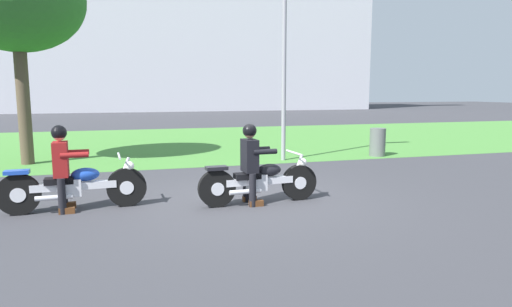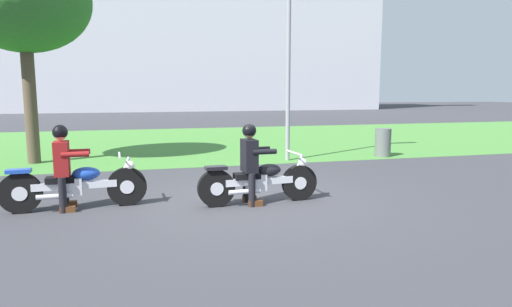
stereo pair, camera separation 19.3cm
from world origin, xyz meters
The scene contains 10 objects.
ground centered at (0.00, 0.00, 0.00)m, with size 120.00×120.00×0.00m, color #38383D.
grass_verge centered at (0.00, 9.71, 0.00)m, with size 60.00×12.00×0.01m, color #478438.
stadium_facade centered at (-1.45, 38.66, 8.76)m, with size 48.84×8.00×17.52m, color silver.
motorcycle_lead centered at (0.18, -0.21, 0.39)m, with size 2.16×0.66×0.88m.
rider_lead centered at (0.01, -0.21, 0.82)m, with size 0.56×0.48×1.40m.
motorcycle_follow centered at (-2.85, 0.21, 0.40)m, with size 2.30×0.66×0.89m.
rider_follow centered at (-3.02, 0.20, 0.82)m, with size 0.56×0.48×1.41m.
tree_roadside centered at (-4.57, 5.55, 4.26)m, with size 3.40×3.40×5.65m.
streetlight_pole centered at (2.35, 4.25, 3.80)m, with size 0.96×0.20×6.15m.
trash_can centered at (5.22, 4.20, 0.42)m, with size 0.47×0.47×0.84m, color #595E5B.
Camera 2 is at (-1.83, -7.48, 1.95)m, focal length 31.09 mm.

